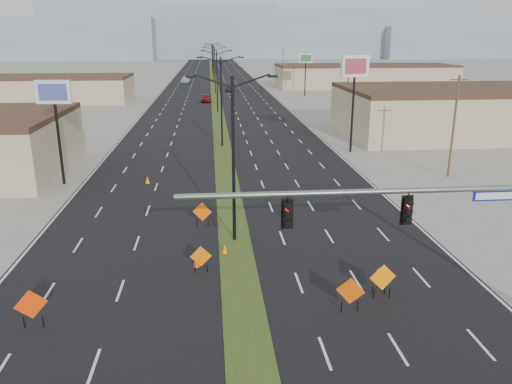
{
  "coord_description": "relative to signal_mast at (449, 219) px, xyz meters",
  "views": [
    {
      "loc": [
        -1.3,
        -16.75,
        12.07
      ],
      "look_at": [
        1.31,
        11.66,
        3.2
      ],
      "focal_mm": 35.0,
      "sensor_mm": 36.0,
      "label": 1
    }
  ],
  "objects": [
    {
      "name": "streetlight_5",
      "position": [
        -8.56,
        150.0,
        0.63
      ],
      "size": [
        5.15,
        0.24,
        10.02
      ],
      "color": "black",
      "rests_on": "ground"
    },
    {
      "name": "streetlight_0",
      "position": [
        -8.56,
        10.0,
        0.63
      ],
      "size": [
        5.15,
        0.24,
        10.02
      ],
      "color": "black",
      "rests_on": "ground"
    },
    {
      "name": "mesa_backdrop",
      "position": [
        -38.56,
        318.0,
        11.21
      ],
      "size": [
        140.0,
        50.0,
        32.0
      ],
      "primitive_type": "cube",
      "color": "gray",
      "rests_on": "ground"
    },
    {
      "name": "mesa_center",
      "position": [
        31.44,
        298.0,
        9.21
      ],
      "size": [
        220.0,
        50.0,
        28.0
      ],
      "primitive_type": "cube",
      "color": "gray",
      "rests_on": "ground"
    },
    {
      "name": "building_sw_far",
      "position": [
        -40.56,
        83.0,
        -2.54
      ],
      "size": [
        30.0,
        14.0,
        4.5
      ],
      "primitive_type": "cube",
      "color": "#C0AD89",
      "rests_on": "ground"
    },
    {
      "name": "construction_sign_2",
      "position": [
        -10.56,
        12.44,
        -3.79
      ],
      "size": [
        1.25,
        0.3,
        1.69
      ],
      "rotation": [
        0.0,
        0.0,
        -0.21
      ],
      "color": "#F25205",
      "rests_on": "ground"
    },
    {
      "name": "pole_sign_east_near",
      "position": [
        5.44,
        33.89,
        3.65
      ],
      "size": [
        3.28,
        1.46,
        10.29
      ],
      "rotation": [
        0.0,
        0.0,
        0.34
      ],
      "color": "black",
      "rests_on": "ground"
    },
    {
      "name": "mesa_east",
      "position": [
        171.44,
        288.0,
        4.21
      ],
      "size": [
        160.0,
        50.0,
        18.0
      ],
      "primitive_type": "cube",
      "color": "gray",
      "rests_on": "ground"
    },
    {
      "name": "pole_sign_east_far",
      "position": [
        10.56,
        88.56,
        2.33
      ],
      "size": [
        2.86,
        1.09,
        8.79
      ],
      "rotation": [
        0.0,
        0.0,
        -0.27
      ],
      "color": "black",
      "rests_on": "ground"
    },
    {
      "name": "utility_pole_2",
      "position": [
        11.44,
        93.0,
        -0.12
      ],
      "size": [
        1.6,
        0.2,
        9.0
      ],
      "color": "#4C3823",
      "rests_on": "ground"
    },
    {
      "name": "construction_sign_3",
      "position": [
        -3.74,
        1.0,
        -3.77
      ],
      "size": [
        1.23,
        0.48,
        1.73
      ],
      "rotation": [
        0.0,
        0.0,
        -0.35
      ],
      "color": "#D94904",
      "rests_on": "ground"
    },
    {
      "name": "car_left",
      "position": [
        -10.56,
        79.76,
        -4.04
      ],
      "size": [
        1.98,
        4.5,
        1.51
      ],
      "primitive_type": "imported",
      "rotation": [
        0.0,
        0.0,
        -0.05
      ],
      "color": "maroon",
      "rests_on": "ground"
    },
    {
      "name": "utility_pole_3",
      "position": [
        11.44,
        128.0,
        -0.12
      ],
      "size": [
        1.6,
        0.2,
        9.0
      ],
      "color": "#4C3823",
      "rests_on": "ground"
    },
    {
      "name": "utility_pole_0",
      "position": [
        11.44,
        23.0,
        -0.12
      ],
      "size": [
        1.6,
        0.2,
        9.0
      ],
      "color": "#4C3823",
      "rests_on": "ground"
    },
    {
      "name": "cone_1",
      "position": [
        -10.82,
        6.4,
        -4.47
      ],
      "size": [
        0.42,
        0.42,
        0.64
      ],
      "primitive_type": "cone",
      "rotation": [
        0.0,
        0.0,
        0.11
      ],
      "color": "#ED4A05",
      "rests_on": "ground"
    },
    {
      "name": "signal_mast",
      "position": [
        0.0,
        0.0,
        0.0
      ],
      "size": [
        16.3,
        0.6,
        8.0
      ],
      "color": "slate",
      "rests_on": "ground"
    },
    {
      "name": "construction_sign_5",
      "position": [
        -1.84,
        2.57,
        -3.97
      ],
      "size": [
        1.06,
        0.19,
        1.41
      ],
      "rotation": [
        0.0,
        0.0,
        0.14
      ],
      "color": "orange",
      "rests_on": "ground"
    },
    {
      "name": "car_far",
      "position": [
        -16.39,
        123.93,
        -4.02
      ],
      "size": [
        2.58,
        5.44,
        1.53
      ],
      "primitive_type": "imported",
      "rotation": [
        0.0,
        0.0,
        -0.08
      ],
      "color": "silver",
      "rests_on": "ground"
    },
    {
      "name": "cone_2",
      "position": [
        -4.66,
        12.26,
        -4.49
      ],
      "size": [
        0.44,
        0.44,
        0.6
      ],
      "primitive_type": "cone",
      "rotation": [
        0.0,
        0.0,
        0.24
      ],
      "color": "red",
      "rests_on": "ground"
    },
    {
      "name": "construction_sign_4",
      "position": [
        -1.84,
        2.11,
        -3.74
      ],
      "size": [
        1.32,
        0.26,
        1.78
      ],
      "rotation": [
        0.0,
        0.0,
        0.16
      ],
      "color": "orange",
      "rests_on": "ground"
    },
    {
      "name": "cone_3",
      "position": [
        -15.39,
        23.21,
        -4.47
      ],
      "size": [
        0.42,
        0.42,
        0.65
      ],
      "primitive_type": "cone",
      "rotation": [
        0.0,
        0.0,
        -0.09
      ],
      "color": "orange",
      "rests_on": "ground"
    },
    {
      "name": "construction_sign_1",
      "position": [
        -10.56,
        5.66,
        -3.9
      ],
      "size": [
        1.15,
        0.13,
        1.53
      ],
      "rotation": [
        0.0,
        0.0,
        0.08
      ],
      "color": "#EF6105",
      "rests_on": "ground"
    },
    {
      "name": "median_strip",
      "position": [
        -8.56,
        98.0,
        -4.79
      ],
      "size": [
        2.0,
        400.0,
        0.04
      ],
      "primitive_type": "cube",
      "color": "#2E4117",
      "rests_on": "ground"
    },
    {
      "name": "building_se_far",
      "position": [
        29.44,
        108.0,
        -2.29
      ],
      "size": [
        44.0,
        16.0,
        5.0
      ],
      "primitive_type": "cube",
      "color": "#C0AD89",
      "rests_on": "ground"
    },
    {
      "name": "streetlight_6",
      "position": [
        -8.56,
        178.0,
        0.63
      ],
      "size": [
        5.15,
        0.24,
        10.02
      ],
      "color": "black",
      "rests_on": "ground"
    },
    {
      "name": "construction_sign_0",
      "position": [
        -17.73,
        1.0,
        -3.72
      ],
      "size": [
        1.27,
        0.56,
        1.81
      ],
      "rotation": [
        0.0,
        0.0,
        0.4
      ],
      "color": "#F13605",
      "rests_on": "ground"
    },
    {
      "name": "cone_0",
      "position": [
        -9.22,
        8.0,
        -4.51
      ],
      "size": [
        0.45,
        0.45,
        0.56
      ],
      "primitive_type": "cone",
      "rotation": [
        0.0,
        0.0,
        0.42
      ],
      "color": "orange",
      "rests_on": "ground"
    },
    {
      "name": "streetlight_1",
      "position": [
        -8.56,
        38.0,
        0.63
      ],
      "size": [
        5.15,
        0.24,
        10.02
      ],
      "color": "black",
      "rests_on": "ground"
    },
    {
      "name": "streetlight_2",
      "position": [
        -8.56,
        66.0,
        0.63
      ],
      "size": [
        5.15,
        0.24,
        10.02
      ],
      "color": "black",
      "rests_on": "ground"
    },
    {
      "name": "road_surface",
      "position": [
        -8.56,
        98.0,
        -4.79
      ],
      "size": [
        25.0,
        400.0,
        0.02
      ],
      "primitive_type": "cube",
      "color": "black",
      "rests_on": "ground"
    },
    {
      "name": "ground",
      "position": [
        -8.56,
        -2.0,
        -4.79
      ],
      "size": [
        600.0,
        600.0,
        0.0
      ],
      "primitive_type": "plane",
      "color": "gray",
      "rests_on": "ground"
    },
    {
      "name": "pole_sign_west",
      "position": [
        -22.56,
        23.81,
        2.31
      ],
      "size": [
        2.87,
        0.57,
        8.76
      ],
      "rotation": [
        0.0,
        0.0,
        -0.07
      ],
      "color": "black",
      "rests_on": "ground"
    },
    {
      "name": "streetlight_3",
      "position": [
        -8.56,
        94.0,
        0.63
      ],
      "size": [
        5.15,
        0.24,
        10.02
      ],
      "color": "black",
      "rests_on": "ground"
    },
    {
      "name": "utility_pole_1",
      "position": [
        11.44,
        58.0,
        -0.12
      ],
      "size": [
        1.6,
        0.2,
        9.0
      ],
      "color": "#4C3823",
      "rests_on": "ground"
    },
    {
      "name": "building_se_near",
      "position": [
        25.44,
        43.0,
        -2.04
      ],
      "size": [
        36.0,
        18.0,
        5.5
      ],
      "primitive_type": "cube",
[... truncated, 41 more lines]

